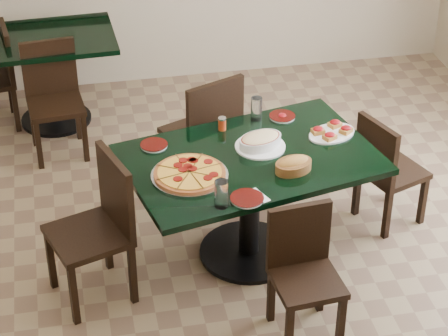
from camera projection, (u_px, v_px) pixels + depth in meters
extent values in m
plane|color=#786345|center=(235.00, 269.00, 5.58)|extent=(5.50, 5.50, 0.00)
cube|color=black|center=(251.00, 159.00, 5.32)|extent=(1.68, 1.27, 0.04)
cylinder|color=black|center=(250.00, 209.00, 5.52)|extent=(0.13, 0.13, 0.71)
cylinder|color=black|center=(249.00, 252.00, 5.71)|extent=(0.64, 0.64, 0.03)
cube|color=black|center=(47.00, 39.00, 6.78)|extent=(1.07, 0.80, 0.04)
cylinder|color=black|center=(52.00, 82.00, 6.99)|extent=(0.11, 0.11, 0.71)
cylinder|color=black|center=(57.00, 119.00, 7.17)|extent=(0.57, 0.57, 0.03)
cube|color=black|center=(200.00, 134.00, 6.12)|extent=(0.57, 0.57, 0.04)
cube|color=black|center=(215.00, 114.00, 5.84)|extent=(0.42, 0.21, 0.47)
cube|color=black|center=(208.00, 143.00, 6.47)|extent=(0.05, 0.05, 0.43)
cube|color=black|center=(237.00, 166.00, 6.20)|extent=(0.05, 0.05, 0.43)
cube|color=black|center=(164.00, 158.00, 6.29)|extent=(0.05, 0.05, 0.43)
cube|color=black|center=(192.00, 183.00, 6.03)|extent=(0.05, 0.05, 0.43)
cube|color=black|center=(307.00, 282.00, 4.90)|extent=(0.40, 0.40, 0.04)
cube|color=black|center=(299.00, 234.00, 4.91)|extent=(0.37, 0.07, 0.40)
cube|color=black|center=(289.00, 332.00, 4.85)|extent=(0.04, 0.04, 0.36)
cube|color=black|center=(271.00, 296.00, 5.10)|extent=(0.04, 0.04, 0.36)
cube|color=black|center=(341.00, 321.00, 4.92)|extent=(0.04, 0.04, 0.36)
cube|color=black|center=(321.00, 287.00, 5.17)|extent=(0.04, 0.04, 0.36)
cube|color=black|center=(393.00, 172.00, 5.84)|extent=(0.48, 0.48, 0.04)
cube|color=black|center=(376.00, 150.00, 5.64)|extent=(0.17, 0.37, 0.40)
cube|color=black|center=(423.00, 201.00, 5.91)|extent=(0.05, 0.05, 0.36)
cube|color=black|center=(387.00, 215.00, 5.77)|extent=(0.05, 0.05, 0.36)
cube|color=black|center=(392.00, 179.00, 6.13)|extent=(0.05, 0.05, 0.36)
cube|color=black|center=(357.00, 192.00, 5.99)|extent=(0.05, 0.05, 0.36)
cube|color=black|center=(88.00, 236.00, 5.14)|extent=(0.55, 0.55, 0.04)
cube|color=black|center=(116.00, 191.00, 5.09)|extent=(0.18, 0.43, 0.47)
cube|color=black|center=(51.00, 259.00, 5.33)|extent=(0.05, 0.05, 0.43)
cube|color=black|center=(107.00, 241.00, 5.48)|extent=(0.05, 0.05, 0.43)
cube|color=black|center=(74.00, 295.00, 5.05)|extent=(0.05, 0.05, 0.43)
cube|color=black|center=(133.00, 274.00, 5.21)|extent=(0.05, 0.05, 0.43)
cube|color=black|center=(56.00, 106.00, 6.54)|extent=(0.44, 0.44, 0.04)
cube|color=black|center=(49.00, 67.00, 6.55)|extent=(0.41, 0.08, 0.43)
cube|color=black|center=(39.00, 145.00, 6.47)|extent=(0.04, 0.04, 0.39)
cube|color=black|center=(33.00, 123.00, 6.75)|extent=(0.04, 0.04, 0.39)
cube|color=black|center=(85.00, 138.00, 6.56)|extent=(0.04, 0.04, 0.39)
cube|color=black|center=(78.00, 117.00, 6.84)|extent=(0.04, 0.04, 0.39)
cube|color=black|center=(7.00, 51.00, 6.83)|extent=(0.09, 0.39, 0.42)
cube|color=black|center=(11.00, 92.00, 7.20)|extent=(0.05, 0.05, 0.38)
cube|color=black|center=(16.00, 110.00, 6.94)|extent=(0.05, 0.05, 0.38)
cylinder|color=silver|center=(190.00, 175.00, 5.13)|extent=(0.46, 0.46, 0.01)
cylinder|color=brown|center=(190.00, 174.00, 5.12)|extent=(0.43, 0.43, 0.02)
cylinder|color=gold|center=(190.00, 172.00, 5.11)|extent=(0.38, 0.38, 0.01)
cylinder|color=white|center=(260.00, 146.00, 5.40)|extent=(0.31, 0.31, 0.01)
ellipsoid|color=beige|center=(260.00, 138.00, 5.36)|extent=(0.29, 0.24, 0.04)
ellipsoid|color=#B77732|center=(294.00, 163.00, 5.15)|extent=(0.22, 0.15, 0.08)
cylinder|color=white|center=(247.00, 199.00, 4.92)|extent=(0.19, 0.19, 0.01)
cylinder|color=#330503|center=(247.00, 198.00, 4.92)|extent=(0.19, 0.19, 0.00)
cylinder|color=white|center=(282.00, 117.00, 5.71)|extent=(0.17, 0.17, 0.01)
cylinder|color=#330503|center=(282.00, 116.00, 5.70)|extent=(0.17, 0.17, 0.00)
ellipsoid|color=#9E0711|center=(282.00, 115.00, 5.70)|extent=(0.05, 0.05, 0.02)
cylinder|color=white|center=(154.00, 145.00, 5.41)|extent=(0.17, 0.17, 0.01)
cylinder|color=#330503|center=(154.00, 144.00, 5.40)|extent=(0.17, 0.17, 0.00)
cube|color=white|center=(252.00, 198.00, 4.94)|extent=(0.20, 0.20, 0.00)
cube|color=silver|center=(256.00, 197.00, 4.94)|extent=(0.07, 0.14, 0.00)
cylinder|color=white|center=(256.00, 109.00, 5.65)|extent=(0.07, 0.07, 0.16)
cylinder|color=white|center=(221.00, 194.00, 4.83)|extent=(0.08, 0.08, 0.17)
cylinder|color=#AB3E12|center=(222.00, 124.00, 5.56)|extent=(0.05, 0.05, 0.08)
cylinder|color=silver|center=(222.00, 119.00, 5.53)|extent=(0.05, 0.05, 0.01)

